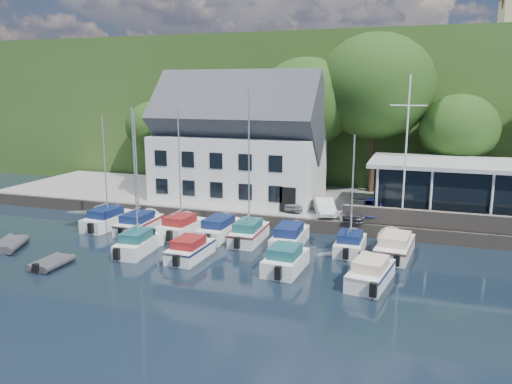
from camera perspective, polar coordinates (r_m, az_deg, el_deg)
ground at (r=27.67m, az=-0.13°, el=-10.63°), size 180.00×180.00×0.00m
quay at (r=43.70m, az=7.21°, el=-1.57°), size 60.00×13.00×1.00m
quay_face at (r=37.54m, az=5.24°, el=-3.77°), size 60.00×0.30×1.00m
hillside at (r=86.65m, az=13.25°, el=9.85°), size 160.00×75.00×16.00m
field_patch at (r=94.39m, az=18.97°, el=14.63°), size 50.00×30.00×0.30m
harbor_building at (r=43.77m, az=-1.94°, el=4.99°), size 14.40×8.20×8.70m
club_pavilion at (r=41.03m, az=22.11°, el=0.40°), size 13.20×7.20×4.10m
seawall at (r=36.95m, az=23.88°, el=-3.25°), size 18.00×0.50×1.20m
gangway at (r=42.71m, az=-17.55°, el=-3.05°), size 1.20×6.00×1.40m
car_silver at (r=40.20m, az=4.60°, el=-1.05°), size 1.80×3.80×1.26m
car_white at (r=38.82m, az=7.80°, el=-1.55°), size 2.52×4.18×1.30m
car_dgrey at (r=38.00m, az=11.36°, el=-2.10°), size 1.60×3.93×1.14m
car_blue at (r=38.78m, az=13.23°, el=-1.71°), size 2.14×4.25×1.39m
flagpole at (r=36.56m, az=16.76°, el=4.53°), size 2.51×0.20×10.47m
tree_0 at (r=54.42m, az=-11.50°, el=5.84°), size 6.00×6.00×8.20m
tree_1 at (r=50.82m, az=-5.41°, el=6.95°), size 7.72×7.72×10.55m
tree_2 at (r=47.02m, az=5.71°, el=7.64°), size 9.02×9.02×12.33m
tree_3 at (r=47.16m, az=13.36°, el=8.68°), size 10.57×10.57×14.44m
tree_4 at (r=46.35m, az=22.03°, el=4.75°), size 6.64×6.64×9.08m
boat_r1_0 at (r=39.33m, az=-16.88°, el=2.83°), size 2.56×6.64×9.51m
boat_r1_1 at (r=37.58m, az=-13.48°, el=2.20°), size 2.24×6.19×8.98m
boat_r1_2 at (r=35.97m, az=-8.72°, el=2.29°), size 2.61×5.88×9.38m
boat_r1_3 at (r=36.07m, az=-4.13°, el=-3.97°), size 2.31×6.73×1.52m
boat_r1_4 at (r=34.05m, az=-0.81°, el=1.95°), size 2.04×6.08×9.44m
boat_r1_5 at (r=34.07m, az=3.90°, el=-4.91°), size 2.08×6.66×1.54m
boat_r1_6 at (r=32.46m, az=10.97°, el=0.37°), size 1.91×5.23×8.48m
boat_r1_7 at (r=33.33m, az=15.61°, el=-5.77°), size 2.79×6.90×1.47m
boat_r2_1 at (r=32.68m, az=-13.64°, el=0.98°), size 2.27×5.91×9.21m
boat_r2_2 at (r=31.86m, az=-7.54°, el=-6.31°), size 2.15×5.43×1.41m
boat_r2_3 at (r=29.58m, az=3.41°, el=-7.52°), size 2.39×5.40×1.56m
boat_r2_4 at (r=28.35m, az=12.98°, el=-8.74°), size 2.90×6.11×1.51m
dinghy_0 at (r=37.46m, az=-26.31°, el=-5.23°), size 2.95×3.64×0.74m
dinghy_1 at (r=32.65m, az=-22.34°, el=-7.38°), size 1.67×2.77×0.64m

